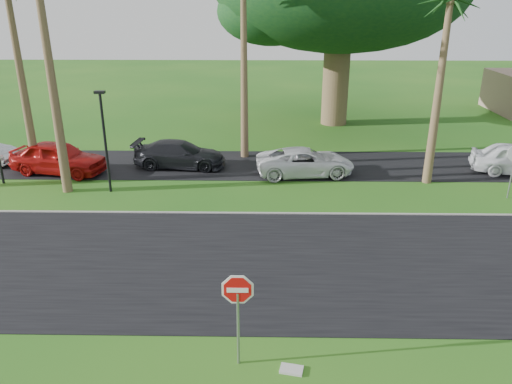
{
  "coord_description": "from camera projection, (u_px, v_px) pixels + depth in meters",
  "views": [
    {
      "loc": [
        1.1,
        -12.88,
        8.4
      ],
      "look_at": [
        0.81,
        3.95,
        1.8
      ],
      "focal_mm": 35.0,
      "sensor_mm": 36.0,
      "label": 1
    }
  ],
  "objects": [
    {
      "name": "palm_right_near",
      "position": [
        450.0,
        2.0,
        21.24
      ],
      "size": [
        5.0,
        5.0,
        9.5
      ],
      "color": "brown",
      "rests_on": "ground"
    },
    {
      "name": "utility_slab",
      "position": [
        291.0,
        370.0,
        12.01
      ],
      "size": [
        0.61,
        0.46,
        0.06
      ],
      "primitive_type": "cube",
      "rotation": [
        0.0,
        0.0,
        -0.21
      ],
      "color": "#A9A8A1",
      "rests_on": "ground"
    },
    {
      "name": "parking_strip",
      "position": [
        244.0,
        165.0,
        26.7
      ],
      "size": [
        120.0,
        5.0,
        0.02
      ],
      "primitive_type": "cube",
      "color": "black",
      "rests_on": "ground"
    },
    {
      "name": "car_minivan",
      "position": [
        305.0,
        162.0,
        24.96
      ],
      "size": [
        5.1,
        2.81,
        1.35
      ],
      "primitive_type": "imported",
      "rotation": [
        0.0,
        0.0,
        1.69
      ],
      "color": "silver",
      "rests_on": "ground"
    },
    {
      "name": "ground",
      "position": [
        227.0,
        295.0,
        15.07
      ],
      "size": [
        120.0,
        120.0,
        0.0
      ],
      "primitive_type": "plane",
      "color": "#1B5615",
      "rests_on": "ground"
    },
    {
      "name": "stop_sign_near",
      "position": [
        238.0,
        302.0,
        11.62
      ],
      "size": [
        1.05,
        0.07,
        2.62
      ],
      "color": "gray",
      "rests_on": "ground"
    },
    {
      "name": "road",
      "position": [
        231.0,
        262.0,
        16.93
      ],
      "size": [
        120.0,
        8.0,
        0.02
      ],
      "primitive_type": "cube",
      "color": "black",
      "rests_on": "ground"
    },
    {
      "name": "car_red",
      "position": [
        58.0,
        158.0,
        25.15
      ],
      "size": [
        5.11,
        2.9,
        1.64
      ],
      "primitive_type": "imported",
      "rotation": [
        0.0,
        0.0,
        1.36
      ],
      "color": "#A50F0D",
      "rests_on": "ground"
    },
    {
      "name": "curb",
      "position": [
        237.0,
        213.0,
        20.69
      ],
      "size": [
        120.0,
        0.12,
        0.06
      ],
      "primitive_type": "cube",
      "color": "gray",
      "rests_on": "ground"
    },
    {
      "name": "car_dark",
      "position": [
        180.0,
        155.0,
        26.12
      ],
      "size": [
        4.91,
        2.32,
        1.38
      ],
      "primitive_type": "imported",
      "rotation": [
        0.0,
        0.0,
        1.49
      ],
      "color": "black",
      "rests_on": "ground"
    },
    {
      "name": "streetlight_right",
      "position": [
        105.0,
        136.0,
        22.11
      ],
      "size": [
        0.45,
        0.25,
        4.64
      ],
      "color": "black",
      "rests_on": "ground"
    }
  ]
}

